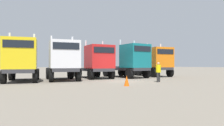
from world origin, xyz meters
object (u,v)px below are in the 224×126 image
at_px(semi_truck_red, 97,61).
at_px(visitor_in_hivis, 158,71).
at_px(semi_truck_orange, 157,62).
at_px(traffic_cone_near, 127,81).
at_px(semi_truck_white, 63,60).
at_px(semi_truck_teal, 132,61).
at_px(semi_truck_yellow, 21,60).

height_order(semi_truck_red, visitor_in_hivis, semi_truck_red).
distance_m(semi_truck_red, semi_truck_orange, 7.76).
distance_m(visitor_in_hivis, traffic_cone_near, 4.23).
bearing_deg(traffic_cone_near, semi_truck_white, 107.14).
distance_m(semi_truck_white, traffic_cone_near, 7.08).
distance_m(semi_truck_white, semi_truck_teal, 7.55).
distance_m(semi_truck_white, semi_truck_orange, 11.55).
distance_m(semi_truck_teal, traffic_cone_near, 8.64).
bearing_deg(visitor_in_hivis, semi_truck_teal, -35.47).
bearing_deg(semi_truck_orange, semi_truck_white, -76.81).
xyz_separation_m(semi_truck_yellow, semi_truck_teal, (10.92, -0.55, 0.06)).
bearing_deg(semi_truck_yellow, semi_truck_red, 107.88).
xyz_separation_m(semi_truck_yellow, semi_truck_red, (7.19, 0.41, -0.06)).
relative_size(semi_truck_yellow, semi_truck_teal, 1.04).
bearing_deg(semi_truck_red, traffic_cone_near, -7.03).
distance_m(semi_truck_red, traffic_cone_near, 7.77).
bearing_deg(semi_truck_yellow, semi_truck_orange, 103.48).
distance_m(semi_truck_yellow, visitor_in_hivis, 11.20).
relative_size(visitor_in_hivis, traffic_cone_near, 2.30).
height_order(semi_truck_teal, visitor_in_hivis, semi_truck_teal).
distance_m(semi_truck_teal, semi_truck_orange, 4.01).
relative_size(semi_truck_yellow, visitor_in_hivis, 3.88).
bearing_deg(traffic_cone_near, visitor_in_hivis, 14.94).
bearing_deg(traffic_cone_near, semi_truck_yellow, 127.59).
bearing_deg(semi_truck_teal, semi_truck_white, -89.60).
bearing_deg(semi_truck_white, semi_truck_red, 114.10).
distance_m(semi_truck_yellow, semi_truck_orange, 14.92).
height_order(semi_truck_white, semi_truck_teal, semi_truck_teal).
bearing_deg(semi_truck_white, semi_truck_orange, 102.51).
xyz_separation_m(semi_truck_teal, semi_truck_orange, (4.00, 0.25, -0.09)).
relative_size(semi_truck_red, visitor_in_hivis, 3.84).
distance_m(semi_truck_teal, visitor_in_hivis, 5.67).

